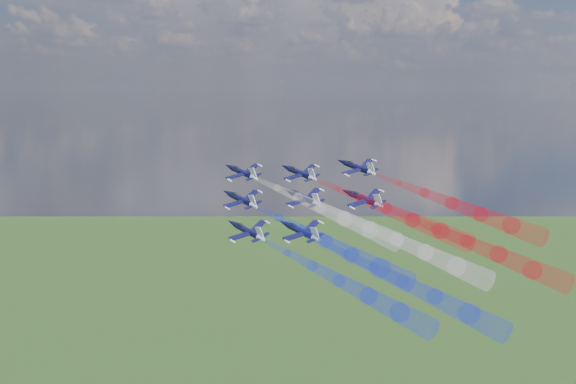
# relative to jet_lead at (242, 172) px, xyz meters

# --- Properties ---
(jet_lead) EXTENTS (17.17, 16.76, 9.24)m
(jet_lead) POSITION_rel_jet_lead_xyz_m (0.00, 0.00, 0.00)
(jet_lead) COLOR black
(trail_lead) EXTENTS (39.39, 30.54, 14.76)m
(trail_lead) POSITION_rel_jet_lead_xyz_m (23.07, -16.12, -5.84)
(trail_lead) COLOR white
(jet_inner_left) EXTENTS (17.17, 16.76, 9.24)m
(jet_inner_left) POSITION_rel_jet_lead_xyz_m (3.09, -12.66, -5.03)
(jet_inner_left) COLOR black
(trail_inner_left) EXTENTS (39.39, 30.54, 14.76)m
(trail_inner_left) POSITION_rel_jet_lead_xyz_m (26.16, -28.78, -10.86)
(trail_inner_left) COLOR #1B30E9
(jet_inner_right) EXTENTS (17.17, 16.76, 9.24)m
(jet_inner_right) POSITION_rel_jet_lead_xyz_m (14.88, 1.53, 0.01)
(jet_inner_right) COLOR black
(trail_inner_right) EXTENTS (39.39, 30.54, 14.76)m
(trail_inner_right) POSITION_rel_jet_lead_xyz_m (37.95, -14.59, -5.82)
(trail_inner_right) COLOR red
(jet_outer_left) EXTENTS (17.17, 16.76, 9.24)m
(jet_outer_left) POSITION_rel_jet_lead_xyz_m (7.53, -23.80, -10.39)
(jet_outer_left) COLOR black
(trail_outer_left) EXTENTS (39.39, 30.54, 14.76)m
(trail_outer_left) POSITION_rel_jet_lead_xyz_m (30.60, -39.91, -16.22)
(trail_outer_left) COLOR #1B30E9
(jet_center_third) EXTENTS (17.17, 16.76, 9.24)m
(jet_center_third) POSITION_rel_jet_lead_xyz_m (18.05, -10.93, -4.42)
(jet_center_third) COLOR black
(trail_center_third) EXTENTS (39.39, 30.54, 14.76)m
(trail_center_third) POSITION_rel_jet_lead_xyz_m (41.11, -27.05, -10.25)
(trail_center_third) COLOR white
(jet_outer_right) EXTENTS (17.17, 16.76, 9.24)m
(jet_outer_right) POSITION_rel_jet_lead_xyz_m (29.57, 2.62, 1.64)
(jet_outer_right) COLOR black
(trail_outer_right) EXTENTS (39.39, 30.54, 14.76)m
(trail_outer_right) POSITION_rel_jet_lead_xyz_m (52.64, -13.50, -4.19)
(trail_outer_right) COLOR red
(jet_rear_left) EXTENTS (17.17, 16.76, 9.24)m
(jet_rear_left) POSITION_rel_jet_lead_xyz_m (20.04, -24.83, -9.72)
(jet_rear_left) COLOR black
(trail_rear_left) EXTENTS (39.39, 30.54, 14.76)m
(trail_rear_left) POSITION_rel_jet_lead_xyz_m (43.11, -40.95, -15.56)
(trail_rear_left) COLOR #1B30E9
(jet_rear_right) EXTENTS (17.17, 16.76, 9.24)m
(jet_rear_right) POSITION_rel_jet_lead_xyz_m (32.48, -10.88, -4.24)
(jet_rear_right) COLOR black
(trail_rear_right) EXTENTS (39.39, 30.54, 14.76)m
(trail_rear_right) POSITION_rel_jet_lead_xyz_m (55.55, -27.00, -10.07)
(trail_rear_right) COLOR red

